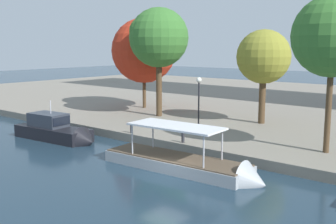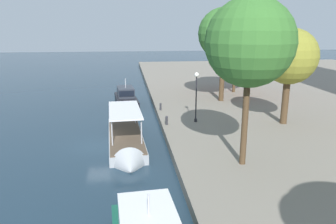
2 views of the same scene
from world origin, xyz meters
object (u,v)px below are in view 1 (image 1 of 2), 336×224
Objects in this scene: tour_boat_1 at (189,167)px; tree_4 at (159,37)px; mooring_bollard_1 at (183,137)px; tree_3 at (148,47)px; mooring_bollard_0 at (131,128)px; tree_0 at (263,58)px; tree_1 at (330,38)px; lamp_post at (199,98)px; motor_yacht_0 at (57,133)px.

tour_boat_1 is 19.32m from tree_4.
mooring_bollard_1 is 0.08× the size of tree_3.
mooring_bollard_0 is 0.07× the size of tree_4.
tree_1 is at bearing -39.93° from tree_0.
tree_1 is (9.78, 1.07, 4.67)m from lamp_post.
tree_4 reaches higher than tree_1.
tree_1 reaches higher than mooring_bollard_1.
mooring_bollard_1 is at bearing -39.41° from tree_3.
tree_3 reaches higher than tree_0.
tour_boat_1 is 5.10m from mooring_bollard_1.
motor_yacht_0 reaches higher than mooring_bollard_0.
lamp_post reaches higher than motor_yacht_0.
tree_3 is at bearing 135.55° from tour_boat_1.
mooring_bollard_1 is 0.08× the size of tree_1.
motor_yacht_0 reaches higher than mooring_bollard_1.
tree_3 is at bearing 140.59° from mooring_bollard_1.
tree_0 reaches higher than tour_boat_1.
tree_4 reaches higher than mooring_bollard_1.
lamp_post is (-0.61, 2.87, 2.61)m from mooring_bollard_1.
tour_boat_1 is 24.24m from tree_3.
tree_1 is at bearing 23.27° from mooring_bollard_1.
tree_4 reaches higher than mooring_bollard_0.
mooring_bollard_0 is (5.18, 3.69, 0.55)m from motor_yacht_0.
tree_0 reaches higher than mooring_bollard_1.
tree_3 is 0.94× the size of tree_4.
tour_boat_1 is 9.62m from mooring_bollard_0.
motor_yacht_0 is 11.27m from mooring_bollard_1.
mooring_bollard_1 is 0.08× the size of tree_4.
tree_0 is at bearing 15.29° from tree_4.
tree_3 is (-8.50, 11.46, 6.63)m from mooring_bollard_0.
lamp_post reaches higher than mooring_bollard_1.
tree_3 reaches higher than lamp_post.
mooring_bollard_0 is 16.81m from tree_1.
tree_3 reaches higher than mooring_bollard_0.
mooring_bollard_0 is at bearing -64.38° from tree_4.
tree_4 is at bearing -164.71° from tree_0.
tree_3 is (-3.32, 15.15, 7.18)m from motor_yacht_0.
lamp_post is at bearing 117.80° from tour_boat_1.
mooring_bollard_1 is (10.64, 3.68, 0.57)m from motor_yacht_0.
tree_1 is 24.33m from tree_3.
tree_3 is (-17.31, 15.21, 7.50)m from tour_boat_1.
motor_yacht_0 is 10.09× the size of mooring_bollard_1.
tree_4 is (-12.68, 11.82, 8.53)m from tour_boat_1.
tour_boat_1 is 1.30× the size of tree_0.
tree_4 is (-9.33, 8.08, 7.64)m from mooring_bollard_1.
tree_1 is at bearing 15.05° from mooring_bollard_0.
tour_boat_1 reaches higher than mooring_bollard_1.
lamp_post is 0.45× the size of tree_1.
mooring_bollard_1 is at bearing -156.73° from tree_1.
tree_0 is (0.88, 10.87, 5.70)m from mooring_bollard_1.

